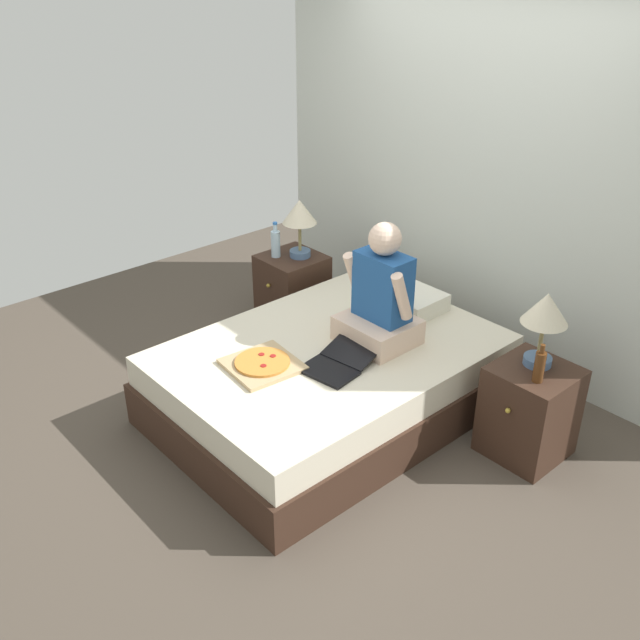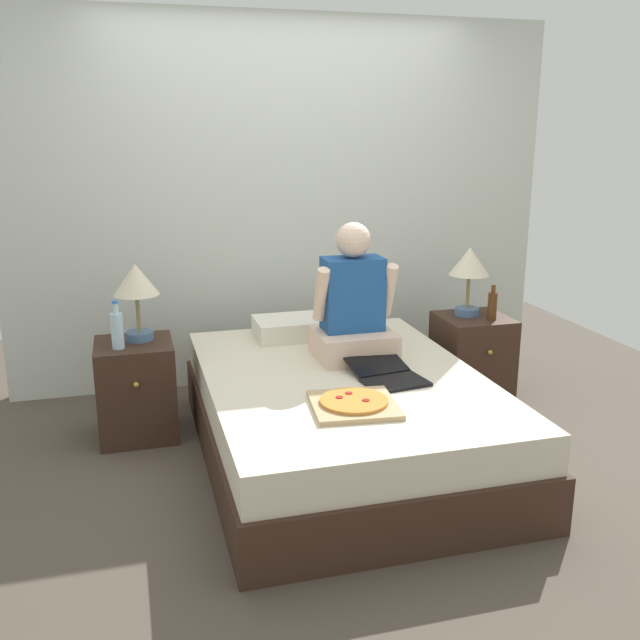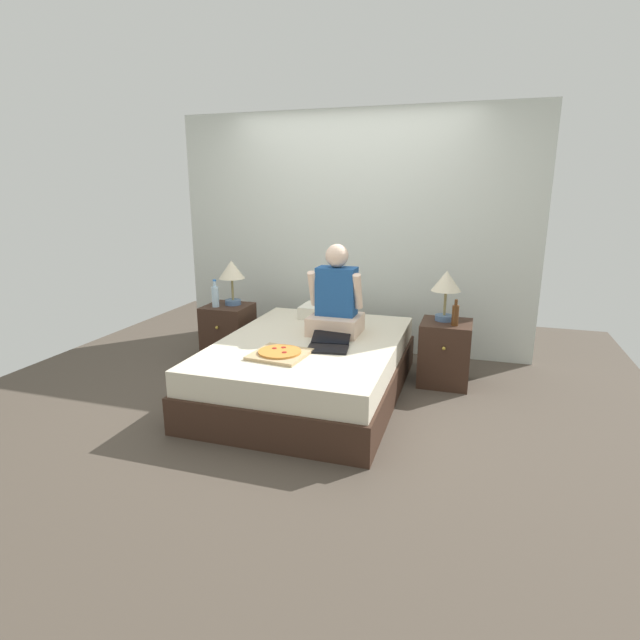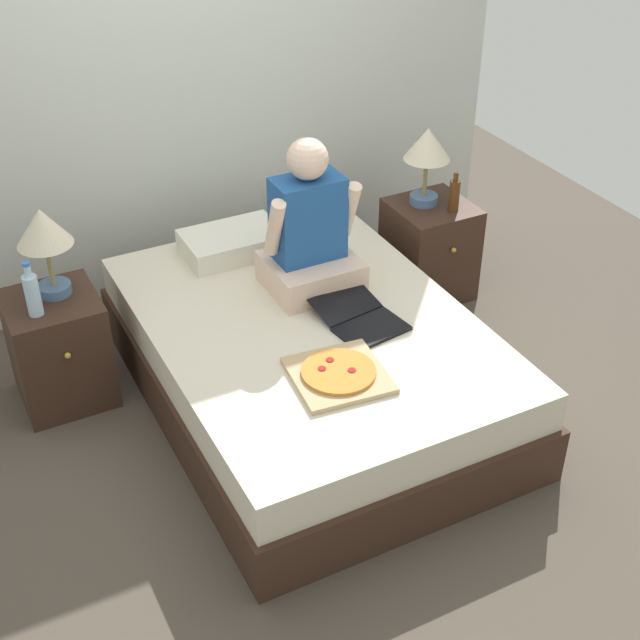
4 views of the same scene
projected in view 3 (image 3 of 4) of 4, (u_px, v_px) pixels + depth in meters
name	position (u px, v px, depth m)	size (l,w,h in m)	color
ground_plane	(310.00, 393.00, 4.33)	(5.80, 5.80, 0.00)	#4C4238
wall_back	(352.00, 234.00, 5.30)	(3.80, 0.12, 2.50)	silver
bed	(310.00, 367.00, 4.27)	(1.50, 2.09, 0.48)	#382319
nightstand_left	(229.00, 333.00, 5.11)	(0.44, 0.47, 0.57)	#382319
lamp_on_left_nightstand	(232.00, 273.00, 4.99)	(0.26, 0.26, 0.45)	#4C6B93
water_bottle	(215.00, 296.00, 4.95)	(0.07, 0.07, 0.28)	silver
nightstand_right	(445.00, 353.00, 4.48)	(0.44, 0.47, 0.57)	#382319
lamp_on_right_nightstand	(446.00, 285.00, 4.38)	(0.26, 0.26, 0.45)	#4C6B93
beer_bottle	(455.00, 315.00, 4.27)	(0.06, 0.06, 0.23)	#512D14
pillow	(328.00, 312.00, 4.92)	(0.52, 0.34, 0.12)	silver
person_seated	(336.00, 301.00, 4.35)	(0.47, 0.40, 0.78)	beige
laptop	(329.00, 345.00, 4.00)	(0.37, 0.46, 0.07)	black
pizza_box	(280.00, 353.00, 3.80)	(0.44, 0.44, 0.05)	tan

